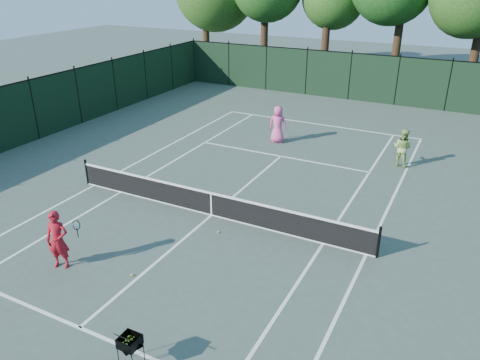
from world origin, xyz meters
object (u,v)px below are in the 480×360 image
at_px(coach, 58,240).
at_px(loose_ball_midcourt, 218,232).
at_px(player_green, 402,148).
at_px(ball_hopper, 130,342).
at_px(player_pink, 278,124).
at_px(loose_ball_near_cart, 132,275).

xyz_separation_m(coach, loose_ball_midcourt, (3.15, 3.74, -0.86)).
xyz_separation_m(player_green, ball_hopper, (-3.21, -14.54, -0.16)).
bearing_deg(player_pink, loose_ball_midcourt, 92.81).
bearing_deg(player_green, ball_hopper, 92.67).
height_order(coach, player_green, coach).
bearing_deg(player_pink, player_green, 168.51).
relative_size(ball_hopper, loose_ball_near_cart, 12.00).
relative_size(coach, loose_ball_midcourt, 26.36).
bearing_deg(loose_ball_near_cart, loose_ball_midcourt, 72.25).
bearing_deg(coach, loose_ball_near_cart, -7.31).
distance_m(coach, loose_ball_midcourt, 4.96).
xyz_separation_m(player_pink, ball_hopper, (2.85, -14.91, -0.24)).
relative_size(coach, player_pink, 0.97).
distance_m(player_pink, loose_ball_near_cart, 12.36).
xyz_separation_m(coach, ball_hopper, (4.27, -2.07, -0.21)).
bearing_deg(coach, loose_ball_midcourt, 28.24).
bearing_deg(player_green, player_pink, 11.61).
height_order(loose_ball_near_cart, loose_ball_midcourt, same).
distance_m(loose_ball_near_cart, loose_ball_midcourt, 3.35).
xyz_separation_m(player_pink, player_green, (6.06, -0.37, -0.08)).
height_order(player_pink, ball_hopper, player_pink).
bearing_deg(loose_ball_near_cart, player_green, 65.88).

